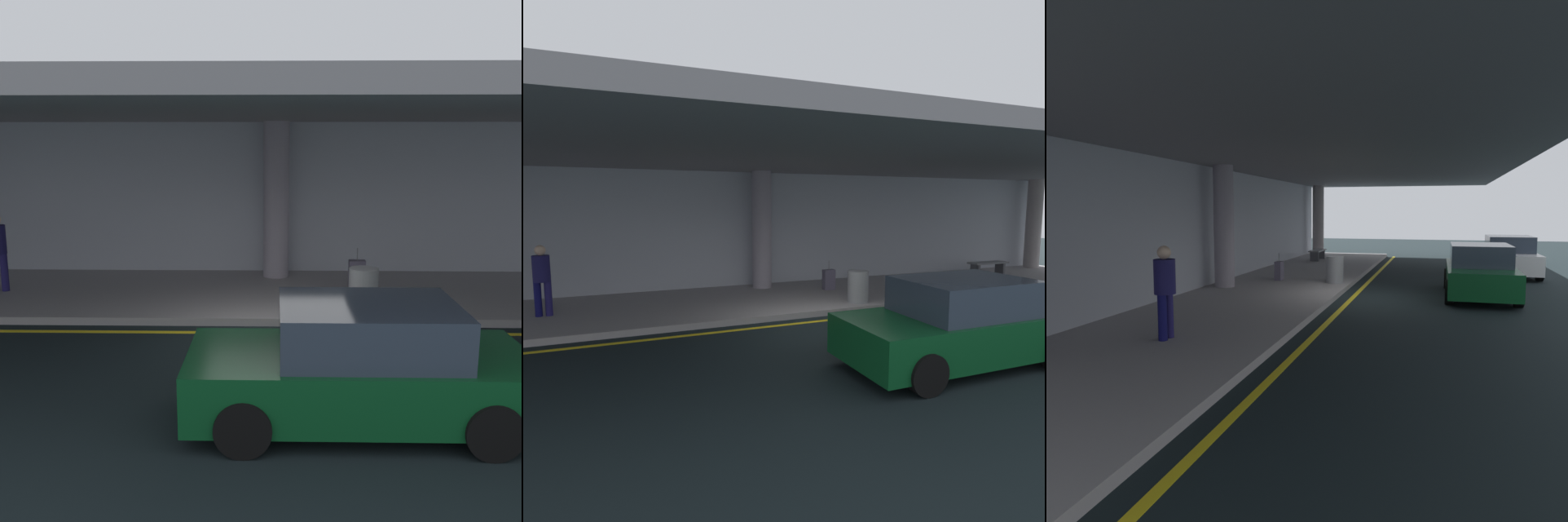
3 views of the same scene
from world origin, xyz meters
The scene contains 12 objects.
ground_plane centered at (0.00, 0.00, 0.00)m, with size 60.00×60.00×0.00m, color black.
sidewalk centered at (0.00, 3.10, 0.07)m, with size 26.00×4.20×0.15m, color #999495.
lane_stripe_yellow centered at (0.00, 0.62, 0.00)m, with size 26.00×0.14×0.01m, color yellow.
support_column_center centered at (0.00, 4.58, 1.97)m, with size 0.61×0.61×3.65m, color #988E9B.
support_column_right_mid centered at (12.00, 4.58, 1.97)m, with size 0.61×0.61×3.65m, color #9F9393.
ceiling_overhang centered at (0.00, 2.60, 3.95)m, with size 28.00×13.20×0.30m, color gray.
terminal_back_wall centered at (0.00, 5.35, 1.90)m, with size 26.00×0.30×3.80m, color #B0B4BF.
car_dark_green centered at (0.99, -2.85, 0.71)m, with size 4.10×1.92×1.50m.
traveler_with_luggage centered at (-6.01, 2.99, 1.11)m, with size 0.38×0.38×1.68m.
suitcase_upright_primary centered at (1.79, 3.43, 0.46)m, with size 0.36×0.22×0.90m.
bench_metal centered at (8.78, 3.82, 0.50)m, with size 1.60×0.50×0.48m.
trash_bin_steel centered at (1.66, 1.50, 0.57)m, with size 0.56×0.56×0.85m, color gray.
Camera 2 is at (-4.61, -8.60, 2.74)m, focal length 30.48 mm.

